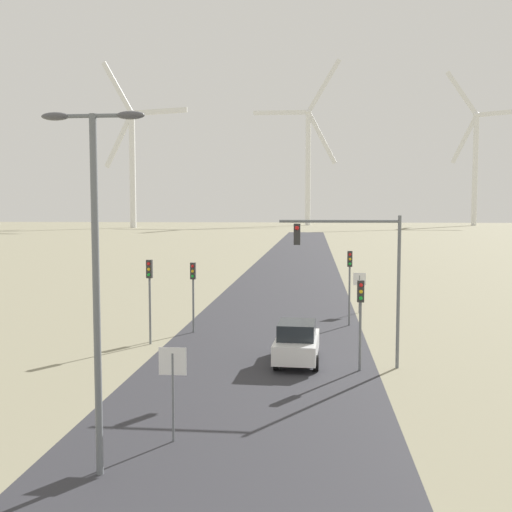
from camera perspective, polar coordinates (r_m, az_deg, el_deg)
The scene contains 13 objects.
road_surface at distance 56.35m, azimuth 3.16°, elevation -2.36°, with size 10.00×240.00×0.01m.
streetlamp at distance 15.23m, azimuth -15.05°, elevation 0.59°, with size 2.58×0.32×9.05m.
stop_sign_near at distance 17.63m, azimuth -7.93°, elevation -11.23°, with size 0.81×0.07×2.77m.
stop_sign_far at distance 39.25m, azimuth 9.82°, elevation -2.73°, with size 0.81×0.07×2.61m.
traffic_light_post_near_left at distance 30.03m, azimuth -10.11°, elevation -2.52°, with size 0.28×0.34×4.21m.
traffic_light_post_near_right at distance 25.11m, azimuth 9.92°, elevation -4.58°, with size 0.28×0.34×3.78m.
traffic_light_post_mid_left at distance 32.57m, azimuth -6.02°, elevation -2.42°, with size 0.28×0.34×3.82m.
traffic_light_post_mid_right at distance 34.75m, azimuth 8.91°, elevation -1.44°, with size 0.28×0.34×4.31m.
traffic_light_mast_overhead at distance 25.47m, azimuth 9.65°, elevation -0.28°, with size 5.08×0.35×6.45m.
car_approaching at distance 26.39m, azimuth 3.91°, elevation -8.20°, with size 1.98×4.18×1.83m.
wind_turbine_far_left at distance 224.02m, azimuth -11.70°, elevation 9.37°, with size 33.04×7.29×60.36m.
wind_turbine_left at distance 254.46m, azimuth 4.99°, elevation 9.63°, with size 36.86×8.94×68.00m.
wind_turbine_center at distance 264.91m, azimuth 20.17°, elevation 8.86°, with size 34.19×2.60×63.23m.
Camera 1 is at (2.32, -7.90, 6.69)m, focal length 42.00 mm.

